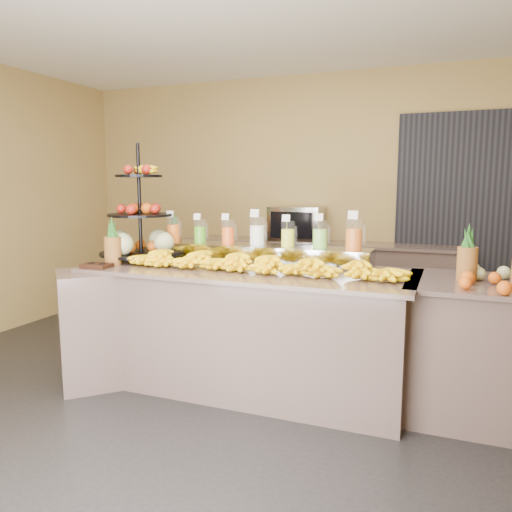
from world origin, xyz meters
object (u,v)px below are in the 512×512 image
Objects in this scene: condiment_caddy at (97,266)px; pitcher_tray at (257,254)px; fruit_stand at (145,231)px; right_fruit_pile at (491,275)px; oven_warmer at (297,224)px; banana_heap at (257,261)px.

pitcher_tray is at bearing 31.61° from condiment_caddy.
right_fruit_pile is (2.66, -0.15, -0.17)m from fruit_stand.
oven_warmer reaches higher than condiment_caddy.
right_fruit_pile is (1.71, -0.32, -0.00)m from pitcher_tray.
fruit_stand is 0.55m from condiment_caddy.
oven_warmer is at bearing 96.06° from pitcher_tray.
fruit_stand is 1.69× the size of oven_warmer.
fruit_stand is at bearing 176.83° from right_fruit_pile.
banana_heap is 2.06m from oven_warmer.
banana_heap is 5.05× the size of right_fruit_pile.
fruit_stand reaches higher than banana_heap.
condiment_caddy is at bearing -94.70° from fruit_stand.
right_fruit_pile is at bearing -10.53° from pitcher_tray.
pitcher_tray is 1.26m from condiment_caddy.
banana_heap is 1.12m from fruit_stand.
condiment_caddy is 2.50m from oven_warmer.
fruit_stand is at bearing 170.01° from banana_heap.
pitcher_tray is 4.30× the size of right_fruit_pile.
condiment_caddy is at bearing -112.25° from oven_warmer.
oven_warmer is (-0.18, 1.67, 0.12)m from pitcher_tray.
oven_warmer reaches higher than banana_heap.
right_fruit_pile is at bearing 6.04° from fruit_stand.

